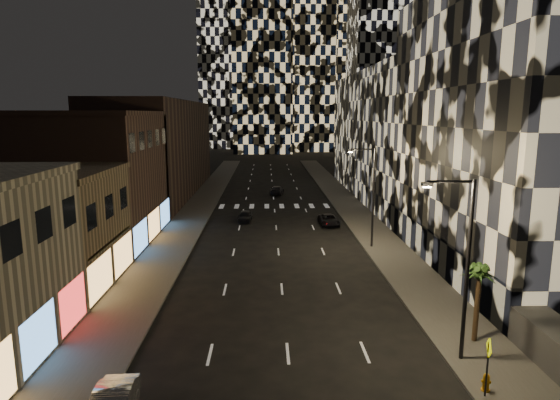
{
  "coord_description": "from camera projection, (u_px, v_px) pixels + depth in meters",
  "views": [
    {
      "loc": [
        -1.06,
        -11.21,
        12.15
      ],
      "look_at": [
        -0.07,
        22.03,
        6.0
      ],
      "focal_mm": 30.0,
      "sensor_mm": 36.0,
      "label": 1
    }
  ],
  "objects": [
    {
      "name": "car_dark_midlane",
      "position": [
        245.0,
        216.0,
        53.42
      ],
      "size": [
        1.67,
        3.72,
        1.24
      ],
      "primitive_type": "imported",
      "rotation": [
        0.0,
        0.0,
        -0.06
      ],
      "color": "black",
      "rests_on": "ground"
    },
    {
      "name": "ped_sign",
      "position": [
        488.0,
        357.0,
        19.85
      ],
      "size": [
        0.29,
        0.87,
        2.68
      ],
      "rotation": [
        0.0,
        0.0,
        -0.27
      ],
      "color": "black",
      "rests_on": "sidewalk_right"
    },
    {
      "name": "fire_hydrant",
      "position": [
        486.0,
        382.0,
        20.52
      ],
      "size": [
        0.41,
        0.39,
        0.81
      ],
      "rotation": [
        0.0,
        0.0,
        -0.32
      ],
      "color": "orange",
      "rests_on": "sidewalk_right"
    },
    {
      "name": "midrise_base",
      "position": [
        433.0,
        249.0,
        37.43
      ],
      "size": [
        0.6,
        25.0,
        3.0
      ],
      "primitive_type": "cube",
      "color": "#383838",
      "rests_on": "ground"
    },
    {
      "name": "midrise_right",
      "position": [
        540.0,
        129.0,
        35.93
      ],
      "size": [
        16.0,
        25.0,
        22.0
      ],
      "primitive_type": "cube",
      "color": "#232326",
      "rests_on": "ground"
    },
    {
      "name": "sidewalk_left",
      "position": [
        199.0,
        206.0,
        62.09
      ],
      "size": [
        4.0,
        120.0,
        0.15
      ],
      "primitive_type": "cube",
      "color": "#47443F",
      "rests_on": "ground"
    },
    {
      "name": "midrise_filler_right",
      "position": [
        410.0,
        136.0,
        68.23
      ],
      "size": [
        16.0,
        40.0,
        18.0
      ],
      "primitive_type": "cube",
      "color": "#232326",
      "rests_on": "ground"
    },
    {
      "name": "retail_tan",
      "position": [
        39.0,
        232.0,
        32.67
      ],
      "size": [
        10.0,
        10.0,
        8.0
      ],
      "primitive_type": "cube",
      "color": "#776547",
      "rests_on": "ground"
    },
    {
      "name": "sidewalk_right",
      "position": [
        349.0,
        205.0,
        62.68
      ],
      "size": [
        4.0,
        120.0,
        0.15
      ],
      "primitive_type": "cube",
      "color": "#47443F",
      "rests_on": "ground"
    },
    {
      "name": "streetlight_near",
      "position": [
        463.0,
        258.0,
        22.36
      ],
      "size": [
        2.55,
        0.25,
        9.0
      ],
      "color": "black",
      "rests_on": "sidewalk_right"
    },
    {
      "name": "car_dark_rightlane",
      "position": [
        329.0,
        220.0,
        51.64
      ],
      "size": [
        2.14,
        4.28,
        1.17
      ],
      "primitive_type": "imported",
      "rotation": [
        0.0,
        0.0,
        0.05
      ],
      "color": "black",
      "rests_on": "ground"
    },
    {
      "name": "streetlight_far",
      "position": [
        371.0,
        190.0,
        42.02
      ],
      "size": [
        2.55,
        0.25,
        9.0
      ],
      "color": "black",
      "rests_on": "sidewalk_right"
    },
    {
      "name": "retail_filler_left",
      "position": [
        160.0,
        148.0,
        70.46
      ],
      "size": [
        10.0,
        40.0,
        14.0
      ],
      "primitive_type": "cube",
      "color": "#462F27",
      "rests_on": "ground"
    },
    {
      "name": "curb_right",
      "position": [
        333.0,
        205.0,
        62.62
      ],
      "size": [
        0.2,
        120.0,
        0.15
      ],
      "primitive_type": "cube",
      "color": "#4C4C47",
      "rests_on": "ground"
    },
    {
      "name": "palm_tree",
      "position": [
        479.0,
        278.0,
        24.52
      ],
      "size": [
        2.16,
        2.17,
        4.27
      ],
      "color": "#47331E",
      "rests_on": "sidewalk_right"
    },
    {
      "name": "retail_brown",
      "position": [
        99.0,
        179.0,
        44.59
      ],
      "size": [
        10.0,
        15.0,
        12.0
      ],
      "primitive_type": "cube",
      "color": "#462F27",
      "rests_on": "ground"
    },
    {
      "name": "curb_left",
      "position": [
        215.0,
        206.0,
        62.15
      ],
      "size": [
        0.2,
        120.0,
        0.15
      ],
      "primitive_type": "cube",
      "color": "#4C4C47",
      "rests_on": "ground"
    },
    {
      "name": "car_dark_oncoming",
      "position": [
        277.0,
        190.0,
        71.41
      ],
      "size": [
        2.36,
        4.66,
        1.3
      ],
      "primitive_type": "imported",
      "rotation": [
        0.0,
        0.0,
        3.02
      ],
      "color": "black",
      "rests_on": "ground"
    }
  ]
}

